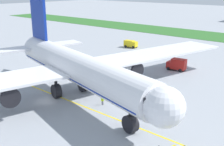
{
  "coord_description": "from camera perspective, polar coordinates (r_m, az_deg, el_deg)",
  "views": [
    {
      "loc": [
        44.14,
        -30.3,
        21.78
      ],
      "look_at": [
        6.2,
        12.75,
        4.15
      ],
      "focal_mm": 45.71,
      "sensor_mm": 36.0,
      "label": 1
    }
  ],
  "objects": [
    {
      "name": "ground_plane",
      "position": [
        57.8,
        -13.14,
        -5.53
      ],
      "size": [
        600.0,
        600.0,
        0.0
      ],
      "primitive_type": "plane",
      "color": "#9399A0",
      "rests_on": "ground"
    },
    {
      "name": "apron_taxi_line",
      "position": [
        59.57,
        -10.6,
        -4.67
      ],
      "size": [
        280.0,
        0.36,
        0.01
      ],
      "primitive_type": "cube",
      "color": "yellow",
      "rests_on": "ground"
    },
    {
      "name": "airliner_foreground",
      "position": [
        56.14,
        -7.3,
        1.13
      ],
      "size": [
        52.75,
        83.51,
        19.12
      ],
      "color": "white",
      "rests_on": "ground"
    },
    {
      "name": "ground_crew_wingwalker_port",
      "position": [
        54.37,
        -1.92,
        -5.47
      ],
      "size": [
        0.46,
        0.44,
        1.55
      ],
      "color": "black",
      "rests_on": "ground"
    },
    {
      "name": "ground_crew_wingwalker_starboard",
      "position": [
        61.35,
        -1.97,
        -2.77
      ],
      "size": [
        0.28,
        0.55,
        1.57
      ],
      "color": "black",
      "rests_on": "ground"
    },
    {
      "name": "service_truck_baggage_loader",
      "position": [
        105.02,
        3.77,
        5.88
      ],
      "size": [
        5.03,
        2.94,
        2.59
      ],
      "color": "yellow",
      "rests_on": "ground"
    },
    {
      "name": "service_truck_fuel_bowser",
      "position": [
        78.12,
        12.85,
        1.72
      ],
      "size": [
        5.29,
        3.22,
        3.15
      ],
      "color": "#B21E19",
      "rests_on": "ground"
    }
  ]
}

